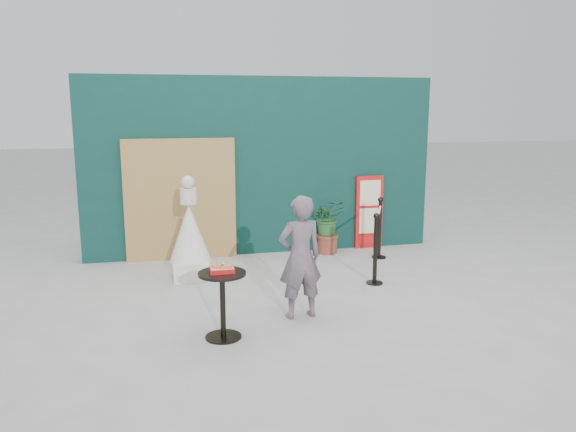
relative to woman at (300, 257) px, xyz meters
name	(u,v)px	position (x,y,z in m)	size (l,w,h in m)	color
ground	(310,314)	(0.15, 0.05, -0.75)	(60.00, 60.00, 0.00)	#ADAAA5
back_wall	(262,166)	(0.15, 3.20, 0.75)	(6.00, 0.30, 3.00)	#0A302D
bamboo_fence	(181,200)	(-1.25, 2.99, 0.25)	(1.80, 0.08, 2.00)	tan
woman	(300,257)	(0.00, 0.00, 0.00)	(0.54, 0.36, 1.49)	slate
menu_board	(369,212)	(2.05, 3.00, -0.10)	(0.50, 0.07, 1.30)	red
statue	(190,237)	(-1.19, 1.86, -0.12)	(0.60, 0.60, 1.53)	white
cafe_table	(223,295)	(-0.98, -0.41, -0.25)	(0.52, 0.52, 0.75)	black
food_basket	(222,269)	(-0.97, -0.41, 0.04)	(0.26, 0.19, 0.11)	red
planter	(328,222)	(1.22, 2.81, -0.20)	(0.55, 0.48, 0.93)	brown
stanchion_barrier	(378,239)	(1.67, 1.66, -0.25)	(0.84, 1.54, 1.03)	black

